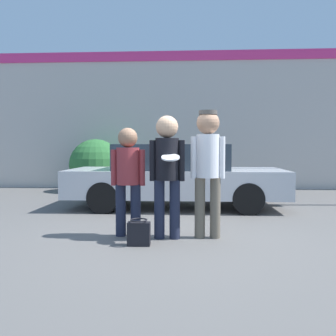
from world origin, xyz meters
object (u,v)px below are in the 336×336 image
Objects in this scene: shrub at (96,165)px; person_left at (128,173)px; person_middle_with_frisbee at (167,165)px; handbag at (139,233)px; person_right at (208,161)px; parked_car_near at (175,176)px.

person_left is at bearing -71.04° from shrub.
person_left reaches higher than shrub.
person_middle_with_frisbee is at bearing -11.55° from person_left.
shrub is at bearing 109.37° from handbag.
person_right is (0.58, 0.08, 0.06)m from person_middle_with_frisbee.
person_middle_with_frisbee is 4.96× the size of handbag.
person_middle_with_frisbee reaches higher than person_left.
person_right reaches higher than handbag.
person_right reaches higher than person_left.
person_right is 1.18× the size of shrub.
shrub is at bearing 113.68° from person_middle_with_frisbee.
person_middle_with_frisbee is 0.96× the size of person_right.
person_middle_with_frisbee reaches higher than shrub.
person_left is 1.02× the size of shrub.
person_right is at bearing 27.55° from handbag.
person_middle_with_frisbee is at bearing -89.98° from parked_car_near.
shrub is at bearing 108.96° from person_left.
person_right is at bearing 7.69° from person_middle_with_frisbee.
person_right is 0.40× the size of parked_car_near.
person_middle_with_frisbee reaches higher than parked_car_near.
handbag is (0.23, -0.52, -0.76)m from person_left.
parked_car_near is (-0.58, 2.72, -0.42)m from person_right.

